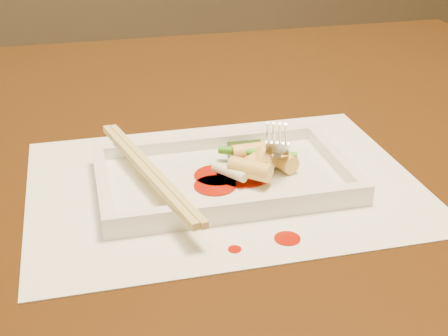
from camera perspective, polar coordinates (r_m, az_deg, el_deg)
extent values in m
cube|color=black|center=(0.77, -9.41, 1.29)|extent=(1.40, 0.90, 0.04)
cylinder|color=black|center=(1.44, 15.59, -3.44)|extent=(0.07, 0.07, 0.71)
cube|color=white|center=(0.65, 0.00, -1.47)|extent=(0.40, 0.30, 0.00)
cylinder|color=#9D1204|center=(0.56, 5.81, -6.43)|extent=(0.02, 0.02, 0.00)
cylinder|color=#9D1204|center=(0.55, 0.99, -7.43)|extent=(0.01, 0.01, 0.00)
cube|color=white|center=(0.65, 0.00, -1.10)|extent=(0.26, 0.16, 0.01)
cube|color=white|center=(0.71, -1.44, 2.42)|extent=(0.26, 0.01, 0.01)
cube|color=white|center=(0.58, 1.75, -3.48)|extent=(0.26, 0.01, 0.01)
cube|color=white|center=(0.63, -11.04, -1.47)|extent=(0.01, 0.14, 0.01)
cube|color=white|center=(0.68, 10.19, 0.91)|extent=(0.01, 0.14, 0.01)
cube|color=black|center=(0.69, 2.04, 1.60)|extent=(0.04, 0.03, 0.01)
cylinder|color=#EAEACC|center=(0.63, 0.48, -0.38)|extent=(0.03, 0.04, 0.01)
cylinder|color=#308D16|center=(0.67, 3.09, 1.38)|extent=(0.08, 0.04, 0.01)
cube|color=#CFB967|center=(0.63, -7.31, -0.20)|extent=(0.06, 0.23, 0.01)
cube|color=#CFB967|center=(0.63, -6.58, -0.12)|extent=(0.06, 0.23, 0.01)
cylinder|color=#9D1204|center=(0.65, -0.65, -0.68)|extent=(0.05, 0.05, 0.00)
cylinder|color=#9D1204|center=(0.65, 1.75, -0.67)|extent=(0.06, 0.06, 0.00)
cylinder|color=#9D1204|center=(0.63, -0.83, -1.62)|extent=(0.04, 0.04, 0.00)
cylinder|color=#F7DE73|center=(0.68, 2.75, 1.55)|extent=(0.05, 0.02, 0.02)
cylinder|color=#F7DE73|center=(0.66, 5.16, 0.84)|extent=(0.03, 0.05, 0.02)
cylinder|color=#F7DE73|center=(0.64, 3.64, 0.67)|extent=(0.03, 0.04, 0.02)
cylinder|color=#F7DE73|center=(0.66, 3.35, 0.91)|extent=(0.05, 0.04, 0.02)
cylinder|color=#F7DE73|center=(0.65, 3.83, 0.48)|extent=(0.04, 0.04, 0.02)
cylinder|color=#F7DE73|center=(0.63, 2.42, -0.12)|extent=(0.05, 0.04, 0.02)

